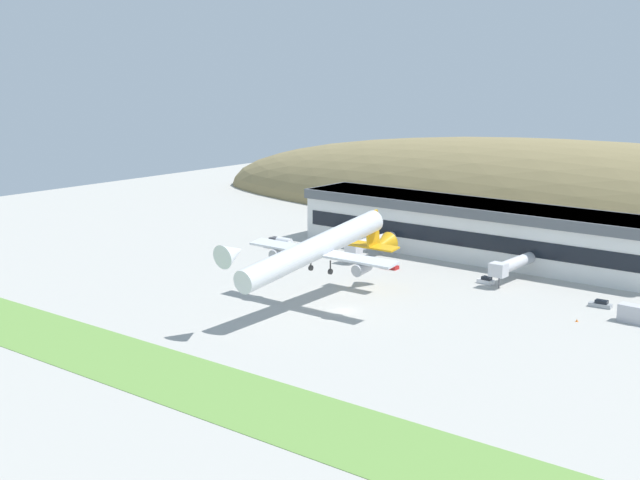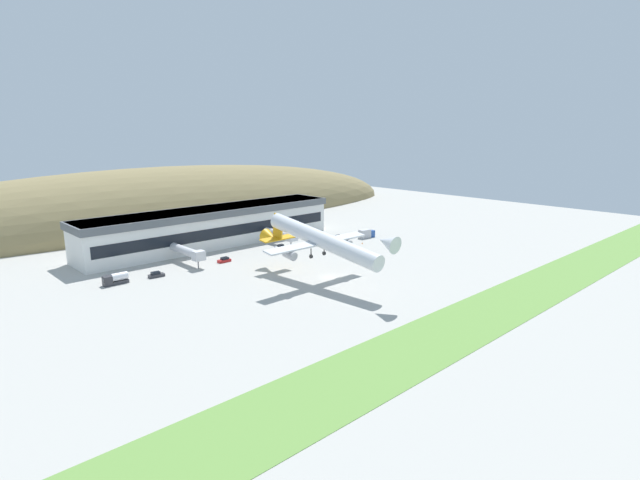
% 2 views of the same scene
% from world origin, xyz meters
% --- Properties ---
extents(ground_plane, '(359.16, 359.16, 0.00)m').
position_xyz_m(ground_plane, '(0.00, 0.00, 0.00)').
color(ground_plane, '#ADAAA3').
extents(grass_strip_foreground, '(323.24, 17.09, 0.08)m').
position_xyz_m(grass_strip_foreground, '(0.00, -44.99, 0.04)').
color(grass_strip_foreground, '#669342').
rests_on(grass_strip_foreground, ground_plane).
extents(hill_backdrop, '(289.44, 61.25, 48.74)m').
position_xyz_m(hill_backdrop, '(4.86, 114.99, 0.00)').
color(hill_backdrop, olive).
rests_on(hill_backdrop, ground_plane).
extents(terminal_building, '(95.65, 17.60, 13.44)m').
position_xyz_m(terminal_building, '(-2.57, 57.12, 7.61)').
color(terminal_building, white).
rests_on(terminal_building, ground_plane).
extents(jetway_0, '(3.38, 17.41, 5.43)m').
position_xyz_m(jetway_0, '(-22.37, 39.30, 3.99)').
color(jetway_0, silver).
rests_on(jetway_0, ground_plane).
extents(jetway_1, '(3.38, 16.32, 5.43)m').
position_xyz_m(jetway_1, '(14.91, 39.87, 3.99)').
color(jetway_1, silver).
rests_on(jetway_1, ground_plane).
extents(cargo_airplane, '(34.31, 50.56, 11.12)m').
position_xyz_m(cargo_airplane, '(-5.12, -1.75, 11.75)').
color(cargo_airplane, silver).
extents(service_car_0, '(4.44, 2.06, 1.48)m').
position_xyz_m(service_car_0, '(37.50, 33.54, 0.61)').
color(service_car_0, '#999EA3').
rests_on(service_car_0, ground_plane).
extents(service_car_1, '(3.78, 1.94, 1.59)m').
position_xyz_m(service_car_1, '(11.13, 35.88, 0.66)').
color(service_car_1, silver).
rests_on(service_car_1, ground_plane).
extents(service_car_2, '(4.15, 1.94, 1.54)m').
position_xyz_m(service_car_2, '(-12.79, 34.17, 0.64)').
color(service_car_2, '#B21E1E').
rests_on(service_car_2, ground_plane).
extents(service_car_3, '(4.46, 2.20, 1.56)m').
position_xyz_m(service_car_3, '(-35.77, 33.47, 0.65)').
color(service_car_3, '#333338').
rests_on(service_car_3, ground_plane).
extents(fuel_truck, '(6.63, 2.26, 3.02)m').
position_xyz_m(fuel_truck, '(-46.68, 34.69, 1.46)').
color(fuel_truck, '#333338').
rests_on(fuel_truck, ground_plane).
extents(box_truck, '(6.95, 2.85, 3.31)m').
position_xyz_m(box_truck, '(46.70, 27.36, 1.56)').
color(box_truck, '#264C99').
rests_on(box_truck, ground_plane).
extents(traffic_cone_0, '(0.52, 0.52, 0.58)m').
position_xyz_m(traffic_cone_0, '(37.83, 21.46, 0.28)').
color(traffic_cone_0, orange).
rests_on(traffic_cone_0, ground_plane).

